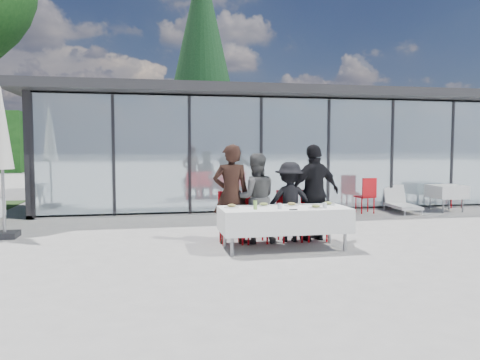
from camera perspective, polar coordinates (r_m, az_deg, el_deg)
The scene contains 26 objects.
ground at distance 8.79m, azimuth 2.34°, elevation -7.86°, with size 90.00×90.00×0.00m, color #989490.
pavilion at distance 17.01m, azimuth 2.40°, elevation 5.15°, with size 14.80×8.80×3.44m.
treeline at distance 36.36m, azimuth -11.34°, elevation 4.54°, with size 62.50×2.00×4.40m.
dining_table at distance 8.31m, azimuth 5.39°, elevation -4.79°, with size 2.26×0.96×0.75m.
diner_a at distance 8.73m, azimuth -1.10°, elevation -1.75°, with size 0.68×0.68×1.86m, color black.
diner_chair_a at distance 8.84m, azimuth -1.17°, elevation -4.24°, with size 0.44×0.44×0.97m.
diner_b at distance 8.84m, azimuth 1.89°, elevation -2.23°, with size 0.82×0.82×1.69m, color #4B4B4B.
diner_chair_b at distance 8.94m, azimuth 1.79°, elevation -4.16°, with size 0.44×0.44×0.97m.
diner_c at distance 9.03m, azimuth 6.10°, elevation -2.65°, with size 0.99×0.99×1.53m, color black.
diner_chair_c at distance 9.11m, azimuth 5.97°, elevation -4.02°, with size 0.44×0.44×0.97m.
diner_d at distance 9.17m, azimuth 9.07°, elevation -1.51°, with size 1.09×1.09×1.87m, color black.
diner_chair_d at distance 9.27m, azimuth 8.91°, elevation -3.90°, with size 0.44×0.44×0.97m.
plate_a at distance 8.19m, azimuth -1.03°, elevation -3.22°, with size 0.27×0.27×0.07m.
plate_b at distance 8.41m, azimuth 2.92°, elevation -3.04°, with size 0.27×0.27×0.07m.
plate_c at distance 8.49m, azimuth 6.30°, elevation -2.99°, with size 0.27×0.27×0.07m.
plate_d at distance 8.69m, azimuth 10.66°, elevation -2.88°, with size 0.27×0.27×0.07m.
plate_extra at distance 8.23m, azimuth 9.22°, elevation -3.24°, with size 0.27×0.27×0.07m.
juice_bottle at distance 7.96m, azimuth 1.87°, elevation -3.07°, with size 0.06×0.06×0.15m, color #83B84C.
drinking_glasses at distance 8.13m, azimuth 7.60°, elevation -3.13°, with size 0.86×0.14×0.10m.
folded_eyeglasses at distance 7.94m, azimuth 6.52°, elevation -3.61°, with size 0.14×0.03×0.01m, color black.
spare_table_right at distance 14.44m, azimuth 23.87°, elevation -1.31°, with size 0.86×0.86×0.74m.
spare_chair_a at distance 15.42m, azimuth 24.21°, elevation -1.07°, with size 0.62×0.62×0.97m.
spare_chair_b at distance 13.25m, azimuth 15.22°, elevation -1.63°, with size 0.50×0.50×0.97m.
market_umbrella at distance 10.36m, azimuth -27.09°, elevation 4.56°, with size 0.50×0.50×3.00m.
lounger at distance 13.90m, azimuth 18.92°, elevation -2.61°, with size 0.74×1.39×0.72m.
conifer_tree at distance 21.91m, azimuth -4.66°, elevation 14.99°, with size 4.00×4.00×10.50m.
Camera 1 is at (-2.04, -8.36, 1.81)m, focal length 35.00 mm.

